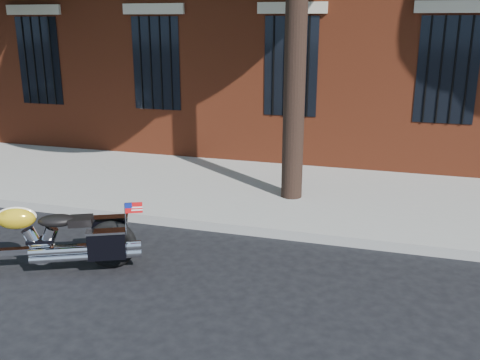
% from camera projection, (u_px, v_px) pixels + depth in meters
% --- Properties ---
extents(ground, '(120.00, 120.00, 0.00)m').
position_uv_depth(ground, '(208.00, 271.00, 6.87)').
color(ground, black).
rests_on(ground, ground).
extents(curb, '(40.00, 0.16, 0.15)m').
position_uv_depth(curb, '(239.00, 228.00, 8.11)').
color(curb, gray).
rests_on(curb, ground).
extents(sidewalk, '(40.00, 3.60, 0.15)m').
position_uv_depth(sidewalk, '(268.00, 192.00, 9.84)').
color(sidewalk, gray).
rests_on(sidewalk, ground).
extents(motorcycle, '(2.50, 1.38, 1.30)m').
position_uv_depth(motorcycle, '(48.00, 240.00, 6.74)').
color(motorcycle, black).
rests_on(motorcycle, ground).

